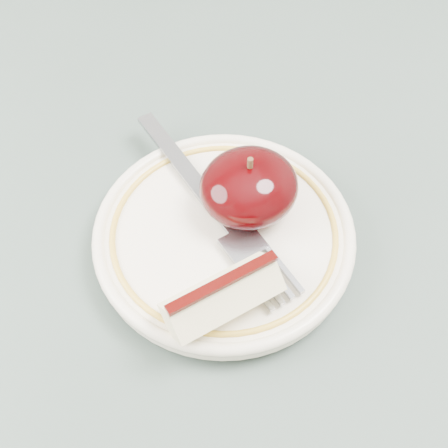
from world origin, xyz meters
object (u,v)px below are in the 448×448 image
plate (224,235)px  apple_half (249,187)px  fork (213,205)px  table (211,326)px

plate → apple_half: bearing=24.1°
plate → apple_half: size_ratio=2.64×
apple_half → fork: bearing=158.0°
table → apple_half: (0.05, 0.03, 0.13)m
plate → apple_half: 0.04m
table → fork: fork is taller
apple_half → fork: (-0.02, 0.01, -0.02)m
table → fork: size_ratio=4.63×
plate → apple_half: (0.03, 0.01, 0.03)m
apple_half → fork: size_ratio=0.36×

